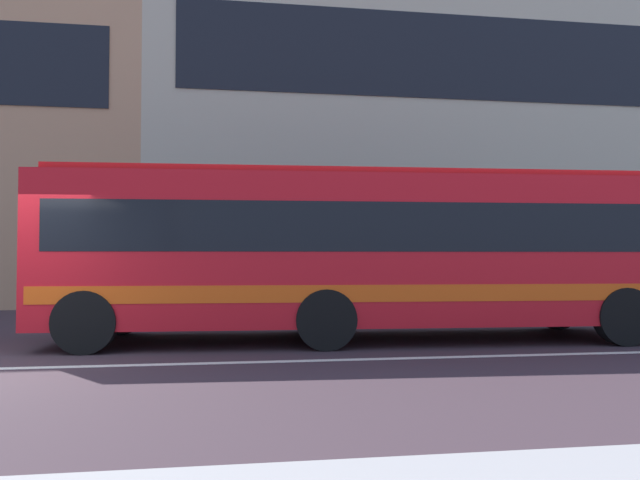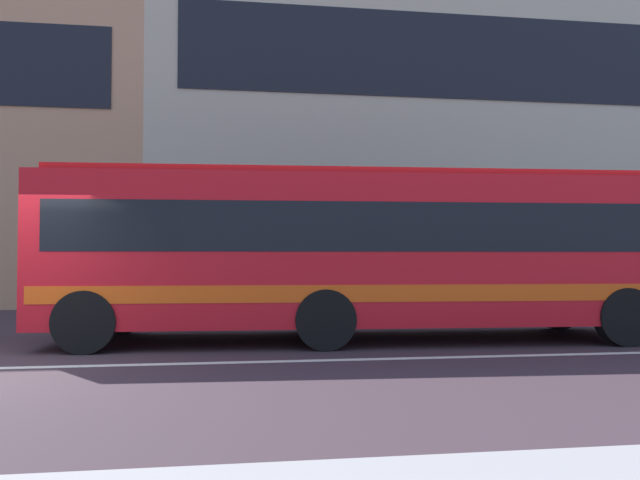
% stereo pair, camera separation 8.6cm
% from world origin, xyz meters
% --- Properties ---
extents(apartment_block_right, '(24.97, 11.59, 13.84)m').
position_xyz_m(apartment_block_right, '(13.12, 14.98, 6.92)').
color(apartment_block_right, beige).
rests_on(apartment_block_right, ground_plane).
extents(transit_bus, '(11.09, 3.02, 3.05)m').
position_xyz_m(transit_bus, '(5.69, 2.03, 1.68)').
color(transit_bus, red).
rests_on(transit_bus, ground_plane).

